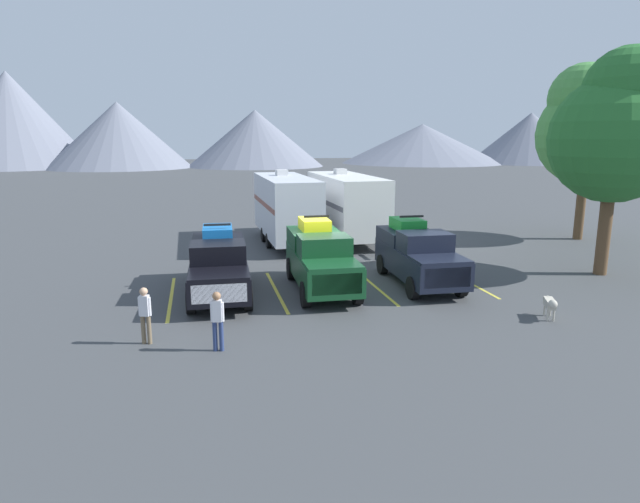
% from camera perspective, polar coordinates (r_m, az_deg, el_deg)
% --- Properties ---
extents(ground_plane, '(240.00, 240.00, 0.00)m').
position_cam_1_polar(ground_plane, '(21.31, 0.01, -3.17)').
color(ground_plane, '#3F4244').
extents(pickup_truck_a, '(2.29, 5.97, 2.42)m').
position_cam_1_polar(pickup_truck_a, '(19.85, -10.66, -1.22)').
color(pickup_truck_a, black).
rests_on(pickup_truck_a, ground).
extents(pickup_truck_b, '(2.22, 5.49, 2.67)m').
position_cam_1_polar(pickup_truck_b, '(19.97, 0.03, -0.63)').
color(pickup_truck_b, '#144723').
rests_on(pickup_truck_b, ground).
extents(pickup_truck_c, '(2.23, 5.40, 2.54)m').
position_cam_1_polar(pickup_truck_c, '(21.16, 10.26, -0.25)').
color(pickup_truck_c, black).
rests_on(pickup_truck_c, ground).
extents(lot_stripe_a, '(0.12, 5.50, 0.01)m').
position_cam_1_polar(lot_stripe_a, '(19.91, -15.45, -4.71)').
color(lot_stripe_a, gold).
rests_on(lot_stripe_a, ground).
extents(lot_stripe_b, '(0.12, 5.50, 0.01)m').
position_cam_1_polar(lot_stripe_b, '(20.06, -4.63, -4.17)').
color(lot_stripe_b, gold).
rests_on(lot_stripe_b, ground).
extents(lot_stripe_c, '(0.12, 5.50, 0.01)m').
position_cam_1_polar(lot_stripe_c, '(20.89, 5.66, -3.53)').
color(lot_stripe_c, gold).
rests_on(lot_stripe_c, ground).
extents(lot_stripe_d, '(0.12, 5.50, 0.01)m').
position_cam_1_polar(lot_stripe_d, '(22.33, 14.87, -2.86)').
color(lot_stripe_d, gold).
rests_on(lot_stripe_d, ground).
extents(camper_trailer_a, '(2.52, 8.92, 3.84)m').
position_cam_1_polar(camper_trailer_a, '(28.49, -3.62, 4.83)').
color(camper_trailer_a, silver).
rests_on(camper_trailer_a, ground).
extents(camper_trailer_b, '(2.70, 9.14, 3.83)m').
position_cam_1_polar(camper_trailer_b, '(29.57, 2.75, 5.09)').
color(camper_trailer_b, white).
rests_on(camper_trailer_b, ground).
extents(person_a, '(0.34, 0.24, 1.60)m').
position_cam_1_polar(person_a, '(15.54, -17.99, -6.06)').
color(person_a, '#726047').
rests_on(person_a, ground).
extents(person_b, '(0.36, 0.23, 1.63)m').
position_cam_1_polar(person_b, '(14.56, -10.78, -6.82)').
color(person_b, navy).
rests_on(person_b, ground).
extents(dog, '(0.58, 0.96, 0.73)m').
position_cam_1_polar(dog, '(18.30, 23.16, -5.13)').
color(dog, beige).
rests_on(dog, ground).
extents(tree_a, '(5.03, 5.03, 9.02)m').
position_cam_1_polar(tree_a, '(24.62, 28.97, 11.34)').
color(tree_a, brown).
rests_on(tree_a, ground).
extents(tree_b, '(5.33, 5.33, 9.40)m').
position_cam_1_polar(tree_b, '(32.80, 26.35, 11.77)').
color(tree_b, brown).
rests_on(tree_b, ground).
extents(mountain_ridge, '(147.71, 39.53, 17.12)m').
position_cam_1_polar(mountain_ridge, '(106.39, -15.15, 11.99)').
color(mountain_ridge, slate).
rests_on(mountain_ridge, ground).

